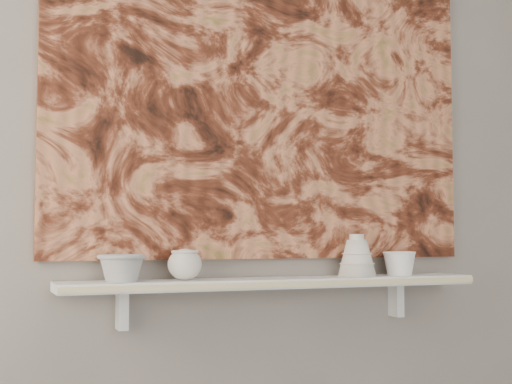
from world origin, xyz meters
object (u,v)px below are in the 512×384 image
shelf (277,283)px  bowl_white (399,263)px  bowl_grey (122,267)px  cup_cream (185,265)px  bell_vessel (357,255)px  painting (268,96)px

shelf → bowl_white: bearing=0.0°
bowl_grey → cup_cream: cup_cream is taller
bell_vessel → bowl_grey: bearing=180.0°
cup_cream → bowl_white: (0.77, 0.00, -0.01)m
bowl_grey → bowl_white: bearing=0.0°
painting → cup_cream: 0.65m
shelf → bowl_grey: size_ratio=9.65×
painting → bowl_white: bearing=-9.8°
shelf → cup_cream: 0.32m
bowl_grey → bowl_white: size_ratio=1.26×
painting → bowl_white: 0.74m
painting → bell_vessel: size_ratio=10.46×
painting → cup_cream: bearing=-165.5°
bell_vessel → bowl_white: size_ratio=1.24×
shelf → bell_vessel: bearing=0.0°
shelf → cup_cream: (-0.31, 0.00, 0.06)m
shelf → painting: 0.63m
cup_cream → bowl_white: cup_cream is taller
bowl_white → bowl_grey: bearing=180.0°
shelf → bowl_white: 0.47m
bowl_grey → bell_vessel: bell_vessel is taller
shelf → painting: size_ratio=0.93×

